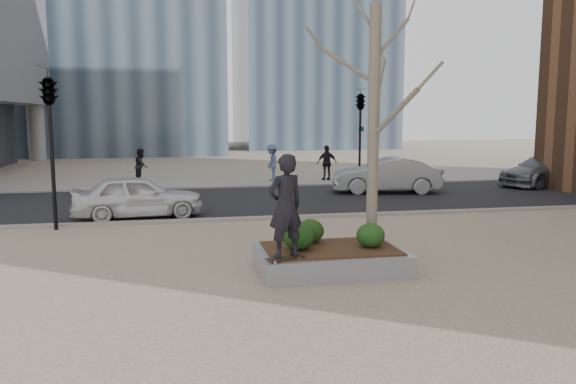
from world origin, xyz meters
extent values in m
plane|color=tan|center=(0.00, 0.00, 0.00)|extent=(120.00, 120.00, 0.00)
cube|color=black|center=(0.00, 10.00, 0.01)|extent=(60.00, 8.00, 0.02)
cube|color=gray|center=(0.00, 17.00, 0.01)|extent=(60.00, 6.00, 0.02)
cube|color=gray|center=(1.00, 0.00, 0.23)|extent=(3.00, 2.00, 0.45)
cube|color=#382314|center=(1.00, 0.00, 0.47)|extent=(2.70, 1.70, 0.04)
ellipsoid|color=#133A12|center=(0.30, -0.09, 0.76)|extent=(0.64, 0.64, 0.54)
ellipsoid|color=black|center=(0.68, 0.50, 0.75)|extent=(0.61, 0.61, 0.52)
ellipsoid|color=#183F14|center=(1.83, -0.14, 0.74)|extent=(0.59, 0.59, 0.50)
imported|color=black|center=(-0.10, -0.76, 1.51)|extent=(0.84, 0.69, 1.97)
imported|color=silver|center=(-3.32, 7.00, 0.70)|extent=(4.15, 2.03, 1.36)
imported|color=gray|center=(6.48, 11.03, 0.75)|extent=(4.66, 2.38, 1.46)
imported|color=slate|center=(14.44, 11.89, 0.70)|extent=(5.09, 3.39, 1.37)
imported|color=black|center=(-3.77, 16.74, 0.84)|extent=(0.76, 0.90, 1.64)
imported|color=#475C7F|center=(2.52, 16.25, 0.93)|extent=(0.71, 1.19, 1.82)
imported|color=black|center=(5.27, 15.99, 0.89)|extent=(1.05, 0.49, 1.74)
camera|label=1|loc=(-2.09, -11.01, 3.19)|focal=35.00mm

